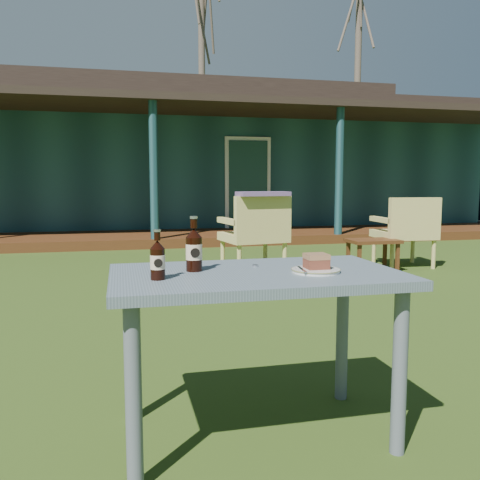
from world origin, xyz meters
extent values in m
plane|color=#334916|center=(0.00, 0.00, 0.00)|extent=(80.00, 80.00, 0.00)
cube|color=#193D42|center=(0.00, 9.50, 1.30)|extent=(15.00, 6.00, 2.60)
cube|color=black|center=(0.00, 9.50, 2.75)|extent=(15.80, 6.80, 0.30)
cube|color=black|center=(0.00, 9.50, 3.15)|extent=(12.00, 3.50, 0.60)
cube|color=#4A2812|center=(0.00, 5.60, 0.08)|extent=(15.00, 1.80, 0.16)
cube|color=black|center=(0.00, 5.60, 2.45)|extent=(15.40, 2.00, 0.12)
cylinder|color=#193D42|center=(0.00, 4.80, 1.23)|extent=(0.14, 0.14, 2.45)
cylinder|color=#193D42|center=(3.25, 4.80, 1.23)|extent=(0.14, 0.14, 2.45)
cube|color=white|center=(2.00, 6.48, 1.00)|extent=(0.95, 0.06, 2.00)
cube|color=#193D38|center=(2.00, 6.45, 1.00)|extent=(0.80, 0.04, 1.85)
cylinder|color=brown|center=(3.00, 18.50, 4.75)|extent=(0.28, 0.28, 9.50)
cylinder|color=brown|center=(9.50, 17.00, 5.50)|extent=(0.28, 0.28, 11.00)
cube|color=slate|center=(0.00, -1.60, 0.70)|extent=(1.20, 0.70, 0.04)
cylinder|color=slate|center=(-0.52, -1.87, 0.34)|extent=(0.06, 0.06, 0.68)
cylinder|color=slate|center=(0.52, -1.87, 0.34)|extent=(0.06, 0.06, 0.68)
cylinder|color=slate|center=(-0.52, -1.33, 0.34)|extent=(0.06, 0.06, 0.68)
cylinder|color=slate|center=(0.52, -1.33, 0.34)|extent=(0.06, 0.06, 0.68)
cylinder|color=silver|center=(0.24, -1.67, 0.73)|extent=(0.20, 0.20, 0.01)
cylinder|color=olive|center=(0.24, -1.67, 0.73)|extent=(0.20, 0.20, 0.00)
cube|color=brown|center=(0.24, -1.66, 0.75)|extent=(0.09, 0.08, 0.04)
cube|color=#956542|center=(0.24, -1.66, 0.79)|extent=(0.09, 0.09, 0.02)
cube|color=silver|center=(0.17, -1.68, 0.74)|extent=(0.03, 0.14, 0.00)
cylinder|color=black|center=(-0.25, -1.52, 0.79)|extent=(0.07, 0.07, 0.14)
cone|color=black|center=(-0.25, -1.52, 0.88)|extent=(0.07, 0.07, 0.04)
cylinder|color=black|center=(-0.25, -1.52, 0.92)|extent=(0.03, 0.03, 0.04)
cylinder|color=silver|center=(-0.25, -1.52, 0.95)|extent=(0.03, 0.03, 0.01)
cylinder|color=beige|center=(-0.25, -1.52, 0.80)|extent=(0.07, 0.07, 0.07)
cylinder|color=black|center=(-0.25, -1.56, 0.80)|extent=(0.04, 0.00, 0.04)
cylinder|color=black|center=(-0.41, -1.68, 0.78)|extent=(0.06, 0.06, 0.12)
cone|color=black|center=(-0.41, -1.68, 0.86)|extent=(0.06, 0.06, 0.03)
cylinder|color=black|center=(-0.41, -1.68, 0.89)|extent=(0.02, 0.02, 0.03)
cylinder|color=silver|center=(-0.41, -1.68, 0.91)|extent=(0.03, 0.03, 0.01)
cylinder|color=beige|center=(-0.41, -1.68, 0.79)|extent=(0.06, 0.06, 0.05)
cylinder|color=black|center=(-0.41, -1.71, 0.79)|extent=(0.03, 0.00, 0.03)
cylinder|color=silver|center=(0.03, -1.48, 0.72)|extent=(0.03, 0.03, 0.01)
cube|color=#CABB65|center=(1.01, 2.27, 0.43)|extent=(0.79, 0.75, 0.10)
cube|color=#CABB65|center=(1.05, 1.99, 0.71)|extent=(0.70, 0.20, 0.45)
cube|color=#CABB65|center=(1.31, 2.34, 0.63)|extent=(0.17, 0.61, 0.06)
cube|color=#CABB65|center=(0.70, 2.24, 0.63)|extent=(0.17, 0.61, 0.06)
cylinder|color=#CABB65|center=(1.25, 2.58, 0.19)|extent=(0.05, 0.05, 0.38)
cylinder|color=#CABB65|center=(0.67, 2.49, 0.19)|extent=(0.05, 0.05, 0.38)
cylinder|color=#CABB65|center=(1.34, 2.05, 0.19)|extent=(0.05, 0.05, 0.38)
cylinder|color=#CABB65|center=(0.76, 1.96, 0.19)|extent=(0.05, 0.05, 0.38)
cube|color=#CABB65|center=(3.02, 2.26, 0.42)|extent=(0.70, 0.66, 0.09)
cube|color=#CABB65|center=(3.01, 1.99, 0.68)|extent=(0.67, 0.12, 0.44)
cube|color=#CABB65|center=(3.32, 2.27, 0.61)|extent=(0.11, 0.59, 0.06)
cube|color=#CABB65|center=(2.73, 2.30, 0.61)|extent=(0.11, 0.59, 0.06)
cylinder|color=#CABB65|center=(3.32, 2.51, 0.19)|extent=(0.05, 0.05, 0.37)
cylinder|color=#CABB65|center=(2.76, 2.54, 0.19)|extent=(0.05, 0.05, 0.37)
cylinder|color=#CABB65|center=(3.29, 1.99, 0.19)|extent=(0.05, 0.05, 0.37)
cylinder|color=#CABB65|center=(2.73, 2.02, 0.19)|extent=(0.05, 0.05, 0.37)
cube|color=slate|center=(1.05, 1.99, 0.96)|extent=(0.63, 0.33, 0.05)
cube|color=#4A2812|center=(2.44, 1.97, 0.38)|extent=(0.60, 0.40, 0.04)
cube|color=#4A2812|center=(2.19, 1.82, 0.18)|extent=(0.04, 0.04, 0.36)
cube|color=#4A2812|center=(2.69, 1.82, 0.18)|extent=(0.04, 0.04, 0.36)
cube|color=#4A2812|center=(2.19, 2.12, 0.18)|extent=(0.04, 0.04, 0.36)
cube|color=#4A2812|center=(2.69, 2.12, 0.18)|extent=(0.04, 0.04, 0.36)
camera|label=1|loc=(-0.55, -3.62, 1.09)|focal=38.00mm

